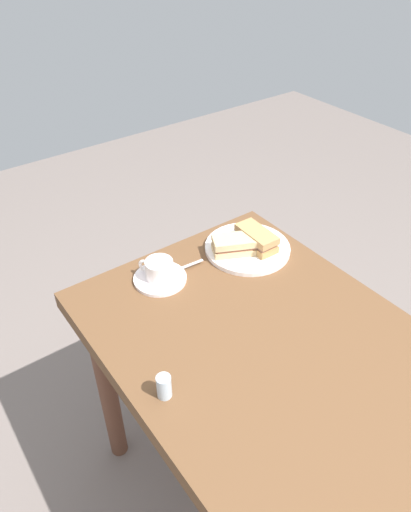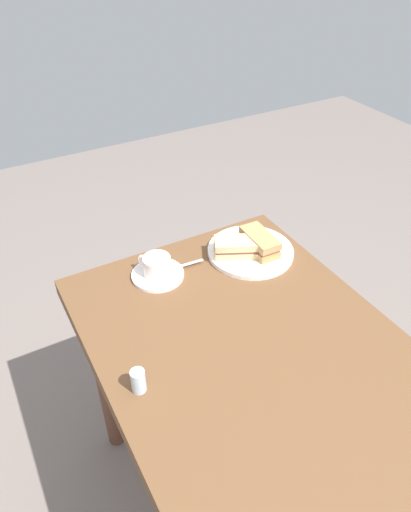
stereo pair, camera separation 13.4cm
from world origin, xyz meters
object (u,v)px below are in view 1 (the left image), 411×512
sandwich_back (235,245)px  coffee_cup (159,269)px  dining_table (316,413)px  sandwich_plate (247,248)px  sandwich_front (256,238)px  spoon (183,267)px  salt_shaker (164,386)px  coffee_saucer (160,278)px

sandwich_back → coffee_cup: bearing=81.3°
dining_table → sandwich_plate: 0.53m
sandwich_back → coffee_cup: 0.24m
sandwich_plate → sandwich_front: 0.04m
sandwich_back → spoon: size_ratio=1.47×
salt_shaker → sandwich_back: bearing=-55.6°
dining_table → salt_shaker: (0.19, 0.28, 0.12)m
sandwich_plate → salt_shaker: 0.56m
sandwich_front → coffee_cup: bearing=80.7°
dining_table → sandwich_plate: size_ratio=5.00×
dining_table → salt_shaker: bearing=56.4°
sandwich_front → salt_shaker: size_ratio=2.35×
sandwich_front → coffee_cup: (0.05, 0.31, -0.00)m
sandwich_back → spoon: 0.17m
dining_table → coffee_cup: (0.52, 0.09, 0.13)m
sandwich_front → coffee_cup: size_ratio=1.44×
sandwich_front → salt_shaker: sandwich_front is taller
sandwich_back → salt_shaker: 0.52m
sandwich_back → dining_table: bearing=163.1°
sandwich_back → coffee_saucer: bearing=81.6°
sandwich_front → sandwich_plate: bearing=61.0°
sandwich_plate → spoon: bearing=81.5°
coffee_saucer → coffee_cup: (0.00, 0.00, 0.03)m
coffee_cup → spoon: bearing=-94.9°
sandwich_front → sandwich_back: 0.07m
spoon → salt_shaker: (-0.32, 0.27, 0.02)m
sandwich_front → spoon: sandwich_front is taller
sandwich_back → sandwich_plate: bearing=-91.8°
dining_table → coffee_cup: bearing=10.0°
sandwich_plate → sandwich_back: sandwich_back is taller
coffee_saucer → salt_shaker: salt_shaker is taller
coffee_cup → spoon: size_ratio=0.96×
dining_table → sandwich_plate: (0.48, -0.19, 0.10)m
sandwich_front → sandwich_back: sandwich_front is taller
coffee_cup → spoon: (-0.01, -0.07, -0.03)m
salt_shaker → coffee_cup: bearing=-30.1°
sandwich_front → coffee_saucer: (0.05, 0.31, -0.04)m
dining_table → sandwich_back: sandwich_back is taller
sandwich_front → coffee_saucer: 0.31m
coffee_cup → spoon: coffee_cup is taller
sandwich_plate → sandwich_front: size_ratio=1.87×
coffee_saucer → salt_shaker: size_ratio=2.53×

